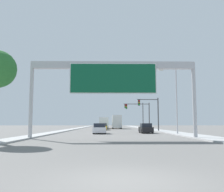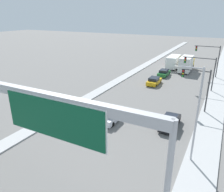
{
  "view_description": "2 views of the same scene",
  "coord_description": "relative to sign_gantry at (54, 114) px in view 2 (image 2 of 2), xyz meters",
  "views": [
    {
      "loc": [
        -0.44,
        -6.91,
        1.56
      ],
      "look_at": [
        0.0,
        26.14,
        5.13
      ],
      "focal_mm": 40.0,
      "sensor_mm": 36.0,
      "label": 1
    },
    {
      "loc": [
        10.08,
        7.51,
        12.85
      ],
      "look_at": [
        -1.76,
        29.83,
        3.36
      ],
      "focal_mm": 35.0,
      "sensor_mm": 36.0,
      "label": 2
    }
  ],
  "objects": [
    {
      "name": "truck_box_secondary",
      "position": [
        -1.75,
        45.75,
        -4.75
      ],
      "size": [
        2.47,
        8.78,
        3.05
      ],
      "color": "red",
      "rests_on": "ground"
    },
    {
      "name": "car_near_right",
      "position": [
        -1.75,
        29.39,
        -5.62
      ],
      "size": [
        1.86,
        4.41,
        1.46
      ],
      "color": "gold",
      "rests_on": "ground"
    },
    {
      "name": "median_strip_left",
      "position": [
        -9.0,
        42.13,
        -6.24
      ],
      "size": [
        2.0,
        120.0,
        0.15
      ],
      "color": "#AAAAAA",
      "rests_on": "ground"
    },
    {
      "name": "sign_gantry",
      "position": [
        0.0,
        0.0,
        0.0
      ],
      "size": [
        16.78,
        0.73,
        7.74
      ],
      "color": "#B2B2B7",
      "rests_on": "ground"
    },
    {
      "name": "car_near_center",
      "position": [
        -1.75,
        11.95,
        -5.6
      ],
      "size": [
        1.85,
        4.72,
        1.5
      ],
      "color": "silver",
      "rests_on": "ground"
    },
    {
      "name": "street_lamp_right",
      "position": [
        8.32,
        8.09,
        -1.09
      ],
      "size": [
        2.41,
        0.28,
        8.92
      ],
      "color": "#B2B2B7",
      "rests_on": "ground"
    },
    {
      "name": "car_far_right",
      "position": [
        -1.75,
        36.44,
        -5.62
      ],
      "size": [
        1.83,
        4.5,
        1.47
      ],
      "color": "#1E662D",
      "rests_on": "ground"
    },
    {
      "name": "car_far_center",
      "position": [
        5.25,
        13.67,
        -5.61
      ],
      "size": [
        1.71,
        4.54,
        1.5
      ],
      "color": "black",
      "rests_on": "ground"
    },
    {
      "name": "traffic_light_far_intersection",
      "position": [
        6.93,
        40.13,
        -1.71
      ],
      "size": [
        5.14,
        0.32,
        6.79
      ],
      "color": "#3D3D3F",
      "rests_on": "ground"
    },
    {
      "name": "sidewalk_right",
      "position": [
        9.5,
        42.13,
        -6.24
      ],
      "size": [
        3.0,
        120.0,
        0.15
      ],
      "color": "#AAAAAA",
      "rests_on": "ground"
    },
    {
      "name": "traffic_light_mid_block",
      "position": [
        6.66,
        30.13,
        -2.17
      ],
      "size": [
        5.55,
        0.32,
        6.01
      ],
      "color": "#3D3D3F",
      "rests_on": "ground"
    },
    {
      "name": "traffic_light_near_intersection",
      "position": [
        7.29,
        20.13,
        -2.25
      ],
      "size": [
        3.85,
        0.32,
        6.08
      ],
      "color": "#3D3D3F",
      "rests_on": "ground"
    },
    {
      "name": "truck_box_primary",
      "position": [
        1.75,
        43.23,
        -4.51
      ],
      "size": [
        2.42,
        8.47,
        3.58
      ],
      "color": "yellow",
      "rests_on": "ground"
    }
  ]
}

